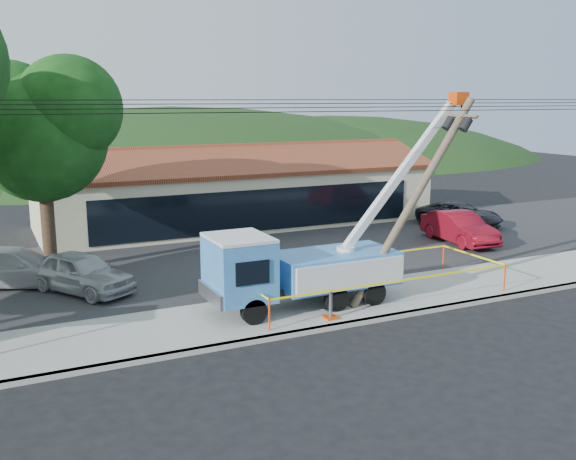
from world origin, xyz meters
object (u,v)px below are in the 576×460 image
at_px(leaning_pole, 419,190).
at_px(car_dark, 459,228).
at_px(utility_truck, 299,266).
at_px(car_red, 458,245).
at_px(car_silver, 82,294).
at_px(car_white, 17,288).

relative_size(leaning_pole, car_dark, 1.51).
height_order(utility_truck, car_red, utility_truck).
distance_m(leaning_pole, car_silver, 13.02).
bearing_deg(car_red, car_dark, 54.85).
relative_size(leaning_pole, car_silver, 1.61).
bearing_deg(car_white, car_silver, -112.40).
height_order(car_red, car_dark, car_red).
bearing_deg(car_silver, car_red, -31.01).
xyz_separation_m(utility_truck, car_red, (11.81, 5.59, -1.57)).
height_order(car_white, car_dark, car_white).
relative_size(utility_truck, car_silver, 2.22).
bearing_deg(leaning_pole, car_dark, 43.39).
bearing_deg(car_red, utility_truck, -149.16).
bearing_deg(utility_truck, car_dark, 31.46).
relative_size(car_red, car_white, 0.93).
height_order(car_silver, car_dark, car_silver).
height_order(car_silver, car_red, car_red).
bearing_deg(car_red, leaning_pole, -133.83).
xyz_separation_m(car_silver, car_dark, (21.28, 3.87, 0.00)).
bearing_deg(car_silver, leaning_pole, -61.50).
relative_size(leaning_pole, car_red, 1.52).
relative_size(utility_truck, car_white, 1.95).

